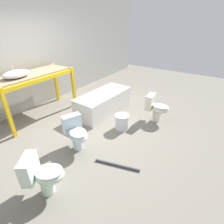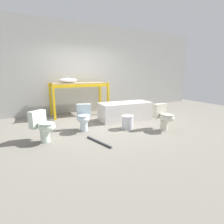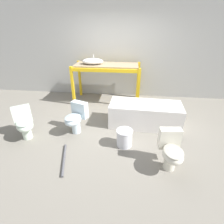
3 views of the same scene
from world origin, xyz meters
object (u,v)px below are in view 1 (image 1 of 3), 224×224
toilet_near (76,133)px  sink_basin (16,74)px  bathtub_main (103,101)px  bucket_white (122,122)px  toilet_far (156,108)px  toilet_extra (43,174)px

toilet_near → sink_basin: bearing=109.1°
bathtub_main → bucket_white: bearing=-114.7°
toilet_far → bucket_white: size_ratio=1.88×
sink_basin → toilet_far: bearing=-55.4°
bathtub_main → toilet_far: (0.34, -1.34, 0.05)m
bathtub_main → sink_basin: bearing=141.9°
bucket_white → sink_basin: bearing=115.9°
sink_basin → toilet_extra: bearing=-116.9°
sink_basin → toilet_near: size_ratio=0.89×
sink_basin → toilet_extra: (-1.04, -2.05, -0.84)m
sink_basin → bucket_white: (1.02, -2.09, -1.02)m
toilet_near → bucket_white: 1.15m
bathtub_main → toilet_far: bearing=-73.0°
bucket_white → toilet_near: bearing=161.0°
toilet_far → toilet_extra: (-2.84, 0.55, 0.00)m
sink_basin → toilet_near: (-0.05, -1.73, -0.84)m
bathtub_main → toilet_extra: bearing=-159.6°
toilet_far → toilet_near: bearing=149.1°
sink_basin → toilet_extra: size_ratio=0.89×
bathtub_main → toilet_near: 1.58m
sink_basin → toilet_far: (1.79, -2.60, -0.84)m
toilet_far → toilet_extra: bearing=163.5°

